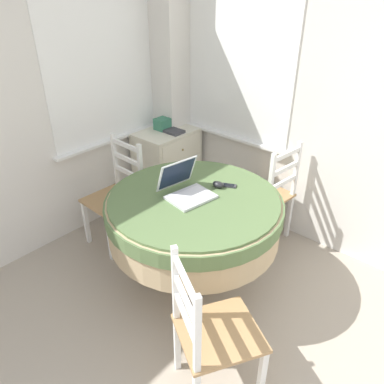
# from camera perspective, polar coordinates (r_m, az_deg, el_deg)

# --- Properties ---
(corner_room_shell) EXTENTS (4.60, 4.77, 2.55)m
(corner_room_shell) POSITION_cam_1_polar(r_m,az_deg,el_deg) (2.61, -1.82, 12.04)
(corner_room_shell) COLOR silver
(corner_room_shell) RESTS_ON ground_plane
(round_dining_table) EXTENTS (1.24, 1.24, 0.77)m
(round_dining_table) POSITION_cam_1_polar(r_m,az_deg,el_deg) (2.65, 0.28, -3.46)
(round_dining_table) COLOR #4C3D2D
(round_dining_table) RESTS_ON ground_plane
(laptop) EXTENTS (0.35, 0.36, 0.24)m
(laptop) POSITION_cam_1_polar(r_m,az_deg,el_deg) (2.57, -0.94, 0.51)
(laptop) COLOR silver
(laptop) RESTS_ON round_dining_table
(computer_mouse) EXTENTS (0.06, 0.09, 0.05)m
(computer_mouse) POSITION_cam_1_polar(r_m,az_deg,el_deg) (2.69, 4.01, 1.14)
(computer_mouse) COLOR black
(computer_mouse) RESTS_ON round_dining_table
(cell_phone) EXTENTS (0.09, 0.12, 0.01)m
(cell_phone) POSITION_cam_1_polar(r_m,az_deg,el_deg) (2.72, 5.65, 0.99)
(cell_phone) COLOR #2D2D33
(cell_phone) RESTS_ON round_dining_table
(dining_chair_near_back_window) EXTENTS (0.43, 0.41, 0.93)m
(dining_chair_near_back_window) POSITION_cam_1_polar(r_m,az_deg,el_deg) (3.28, -11.33, -0.62)
(dining_chair_near_back_window) COLOR #A87F51
(dining_chair_near_back_window) RESTS_ON ground_plane
(dining_chair_near_right_window) EXTENTS (0.44, 0.47, 0.93)m
(dining_chair_near_right_window) POSITION_cam_1_polar(r_m,az_deg,el_deg) (3.30, 11.38, -0.41)
(dining_chair_near_right_window) COLOR #A87F51
(dining_chair_near_right_window) RESTS_ON ground_plane
(dining_chair_camera_near) EXTENTS (0.57, 0.56, 0.93)m
(dining_chair_camera_near) POSITION_cam_1_polar(r_m,az_deg,el_deg) (2.12, 2.89, -20.75)
(dining_chair_camera_near) COLOR #A87F51
(dining_chair_camera_near) RESTS_ON ground_plane
(corner_cabinet) EXTENTS (0.62, 0.46, 0.78)m
(corner_cabinet) POSITION_cam_1_polar(r_m,az_deg,el_deg) (3.87, -3.76, 4.01)
(corner_cabinet) COLOR silver
(corner_cabinet) RESTS_ON ground_plane
(storage_box) EXTENTS (0.19, 0.12, 0.11)m
(storage_box) POSITION_cam_1_polar(r_m,az_deg,el_deg) (3.75, -4.23, 10.41)
(storage_box) COLOR #387A5B
(storage_box) RESTS_ON corner_cabinet
(book_on_cabinet) EXTENTS (0.14, 0.25, 0.02)m
(book_on_cabinet) POSITION_cam_1_polar(r_m,az_deg,el_deg) (3.68, -3.20, 9.35)
(book_on_cabinet) COLOR #3F3F44
(book_on_cabinet) RESTS_ON corner_cabinet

